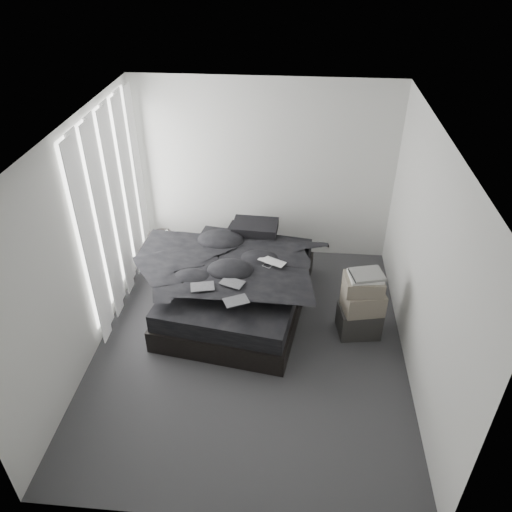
# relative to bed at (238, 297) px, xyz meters

# --- Properties ---
(floor) EXTENTS (3.60, 4.20, 0.01)m
(floor) POSITION_rel_bed_xyz_m (0.22, -0.72, -0.15)
(floor) COLOR #343437
(floor) RESTS_ON ground
(ceiling) EXTENTS (3.60, 4.20, 0.01)m
(ceiling) POSITION_rel_bed_xyz_m (0.22, -0.72, 2.45)
(ceiling) COLOR white
(ceiling) RESTS_ON ground
(wall_back) EXTENTS (3.60, 0.01, 2.60)m
(wall_back) POSITION_rel_bed_xyz_m (0.22, 1.38, 1.15)
(wall_back) COLOR silver
(wall_back) RESTS_ON ground
(wall_front) EXTENTS (3.60, 0.01, 2.60)m
(wall_front) POSITION_rel_bed_xyz_m (0.22, -2.82, 1.15)
(wall_front) COLOR silver
(wall_front) RESTS_ON ground
(wall_left) EXTENTS (0.01, 4.20, 2.60)m
(wall_left) POSITION_rel_bed_xyz_m (-1.58, -0.72, 1.15)
(wall_left) COLOR silver
(wall_left) RESTS_ON ground
(wall_right) EXTENTS (0.01, 4.20, 2.60)m
(wall_right) POSITION_rel_bed_xyz_m (2.02, -0.72, 1.15)
(wall_right) COLOR silver
(wall_right) RESTS_ON ground
(window_left) EXTENTS (0.02, 2.00, 2.30)m
(window_left) POSITION_rel_bed_xyz_m (-1.56, 0.18, 1.20)
(window_left) COLOR white
(window_left) RESTS_ON wall_left
(curtain_left) EXTENTS (0.06, 2.12, 2.48)m
(curtain_left) POSITION_rel_bed_xyz_m (-1.51, 0.18, 1.13)
(curtain_left) COLOR white
(curtain_left) RESTS_ON wall_left
(bed) EXTENTS (1.94, 2.37, 0.29)m
(bed) POSITION_rel_bed_xyz_m (0.00, 0.00, 0.00)
(bed) COLOR black
(bed) RESTS_ON floor
(mattress) EXTENTS (1.87, 2.30, 0.23)m
(mattress) POSITION_rel_bed_xyz_m (0.00, 0.00, 0.26)
(mattress) COLOR black
(mattress) RESTS_ON bed
(duvet) EXTENTS (1.85, 2.06, 0.25)m
(duvet) POSITION_rel_bed_xyz_m (-0.01, -0.05, 0.50)
(duvet) COLOR black
(duvet) RESTS_ON mattress
(pillow_lower) EXTENTS (0.71, 0.53, 0.15)m
(pillow_lower) POSITION_rel_bed_xyz_m (0.08, 0.83, 0.45)
(pillow_lower) COLOR black
(pillow_lower) RESTS_ON mattress
(pillow_upper) EXTENTS (0.62, 0.45, 0.14)m
(pillow_upper) POSITION_rel_bed_xyz_m (0.15, 0.80, 0.59)
(pillow_upper) COLOR black
(pillow_upper) RESTS_ON pillow_lower
(laptop) EXTENTS (0.41, 0.35, 0.03)m
(laptop) POSITION_rel_bed_xyz_m (0.40, -0.01, 0.64)
(laptop) COLOR silver
(laptop) RESTS_ON duvet
(comic_a) EXTENTS (0.30, 0.23, 0.01)m
(comic_a) POSITION_rel_bed_xyz_m (-0.35, -0.53, 0.63)
(comic_a) COLOR black
(comic_a) RESTS_ON duvet
(comic_b) EXTENTS (0.32, 0.26, 0.01)m
(comic_b) POSITION_rel_bed_xyz_m (-0.01, -0.42, 0.64)
(comic_b) COLOR black
(comic_b) RESTS_ON duvet
(comic_c) EXTENTS (0.32, 0.28, 0.01)m
(comic_c) POSITION_rel_bed_xyz_m (0.07, -0.75, 0.64)
(comic_c) COLOR black
(comic_c) RESTS_ON duvet
(side_stand) EXTENTS (0.45, 0.45, 0.63)m
(side_stand) POSITION_rel_bed_xyz_m (-1.15, 0.65, 0.17)
(side_stand) COLOR black
(side_stand) RESTS_ON floor
(papers) EXTENTS (0.30, 0.28, 0.01)m
(papers) POSITION_rel_bed_xyz_m (-1.13, 0.64, 0.49)
(papers) COLOR white
(papers) RESTS_ON side_stand
(floor_books) EXTENTS (0.16, 0.23, 0.15)m
(floor_books) POSITION_rel_bed_xyz_m (-0.96, 0.46, -0.07)
(floor_books) COLOR black
(floor_books) RESTS_ON floor
(box_lower) EXTENTS (0.54, 0.45, 0.36)m
(box_lower) POSITION_rel_bed_xyz_m (1.51, -0.35, 0.03)
(box_lower) COLOR black
(box_lower) RESTS_ON floor
(box_mid) EXTENTS (0.52, 0.45, 0.27)m
(box_mid) POSITION_rel_bed_xyz_m (1.53, -0.36, 0.35)
(box_mid) COLOR #6B6255
(box_mid) RESTS_ON box_lower
(box_upper) EXTENTS (0.46, 0.39, 0.19)m
(box_upper) POSITION_rel_bed_xyz_m (1.50, -0.36, 0.58)
(box_upper) COLOR #6B6255
(box_upper) RESTS_ON box_mid
(art_book_white) EXTENTS (0.41, 0.35, 0.04)m
(art_book_white) POSITION_rel_bed_xyz_m (1.51, -0.35, 0.70)
(art_book_white) COLOR silver
(art_book_white) RESTS_ON box_upper
(art_book_snake) EXTENTS (0.42, 0.36, 0.03)m
(art_book_snake) POSITION_rel_bed_xyz_m (1.53, -0.36, 0.73)
(art_book_snake) COLOR silver
(art_book_snake) RESTS_ON art_book_white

